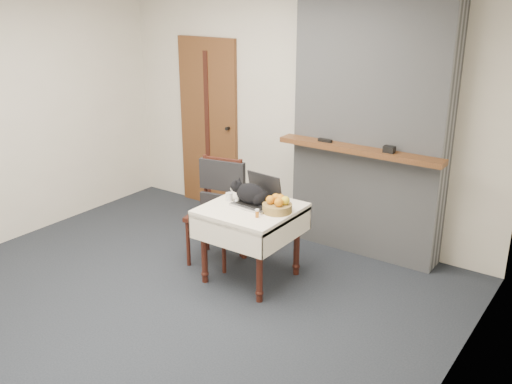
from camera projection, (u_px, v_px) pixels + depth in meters
ground at (173, 298)px, 4.90m from camera, size 4.50×4.50×0.00m
room_shell at (202, 86)px, 4.66m from camera, size 4.52×4.01×2.61m
door at (209, 124)px, 6.73m from camera, size 0.82×0.10×2.00m
chimney at (370, 124)px, 5.40m from camera, size 1.62×0.48×2.60m
side_table at (251, 219)px, 5.05m from camera, size 0.78×0.78×0.70m
laptop at (258, 197)px, 5.05m from camera, size 0.39×0.34×0.27m
cat at (252, 195)px, 5.04m from camera, size 0.46×0.20×0.22m
cream_jar at (229, 197)px, 5.16m from camera, size 0.06×0.06×0.07m
pill_bottle at (257, 213)px, 4.78m from camera, size 0.04×0.04×0.07m
fruit_basket at (277, 205)px, 4.89m from camera, size 0.26×0.26×0.15m
desk_clutter at (269, 208)px, 4.98m from camera, size 0.14×0.02×0.01m
chair at (219, 196)px, 5.46m from camera, size 0.53×0.52×1.00m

